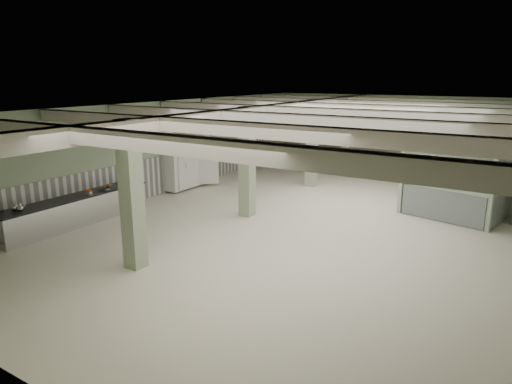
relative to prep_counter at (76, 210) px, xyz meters
The scene contains 29 objects.
floor 8.02m from the prep_counter, 35.21° to the left, with size 20.00×20.00×0.00m, color silver.
ceiling 8.60m from the prep_counter, 35.21° to the left, with size 14.00×20.00×0.02m, color white.
wall_back 16.07m from the prep_counter, 65.89° to the left, with size 14.00×0.02×3.60m, color #9FB591.
wall_front 8.58m from the prep_counter, 39.47° to the right, with size 14.00×0.02×3.60m, color #9FB591.
wall_left 4.83m from the prep_counter, 95.69° to the left, with size 0.02×20.00×3.60m, color #9FB591.
wainscot_left 4.64m from the prep_counter, 95.38° to the left, with size 0.05×19.90×1.50m, color silver.
wainscot_back 15.99m from the prep_counter, 65.86° to the left, with size 13.90×0.05×1.50m, color silver.
girder 6.79m from the prep_counter, 48.80° to the left, with size 0.45×19.90×0.40m, color beige.
beam_a 7.74m from the prep_counter, 23.80° to the right, with size 13.90×0.35×0.32m, color beige.
beam_b 7.19m from the prep_counter, ahead, with size 13.90×0.35×0.32m, color beige.
beam_c 7.48m from the prep_counter, 17.92° to the left, with size 13.90×0.35×0.32m, color beige.
beam_d 8.53m from the prep_counter, 35.21° to the left, with size 13.90×0.35×0.32m, color beige.
beam_e 10.11m from the prep_counter, 47.41° to the left, with size 13.90×0.35×0.32m, color beige.
beam_f 12.00m from the prep_counter, 55.78° to the left, with size 13.90×0.35×0.32m, color beige.
beam_g 14.08m from the prep_counter, 61.64° to the left, with size 13.90×0.35×0.32m, color beige.
column_a 4.48m from the prep_counter, 18.92° to the right, with size 0.42×0.42×3.60m, color #95A383.
column_b 5.58m from the prep_counter, 41.83° to the left, with size 0.42×0.42×3.60m, color #95A383.
column_c 9.61m from the prep_counter, 64.88° to the left, with size 0.42×0.42×3.60m, color #95A383.
column_d 13.31m from the prep_counter, 72.24° to the left, with size 0.42×0.42×3.60m, color #95A383.
pendant_front 7.51m from the prep_counter, ahead, with size 0.44×0.44×0.22m, color #283628.
pendant_mid 9.08m from the prep_counter, 36.00° to the left, with size 0.44×0.44×0.22m, color #283628.
pendant_back 12.59m from the prep_counter, 55.16° to the left, with size 0.44×0.44×0.22m, color #283628.
prep_counter is the anchor object (origin of this frame).
pitcher_near 1.95m from the prep_counter, 84.72° to the right, with size 0.18×0.20×0.26m, color #B4B4B9, non-canonical shape.
pitcher_far 2.00m from the prep_counter, 90.76° to the right, with size 0.20×0.23×0.29m, color #B4B4B9, non-canonical shape.
veg_colander 1.21m from the prep_counter, 81.94° to the left, with size 0.39×0.39×0.18m, color #3E3E43, non-canonical shape.
orange_bowl 0.66m from the prep_counter, 67.36° to the left, with size 0.23×0.23×0.08m, color #B2B2B7.
walkin_cooler 5.55m from the prep_counter, 90.87° to the left, with size 1.03×2.23×2.05m.
guard_booth 12.48m from the prep_counter, 36.87° to the left, with size 3.58×3.22×2.49m.
Camera 1 is at (5.46, -13.26, 4.55)m, focal length 32.00 mm.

